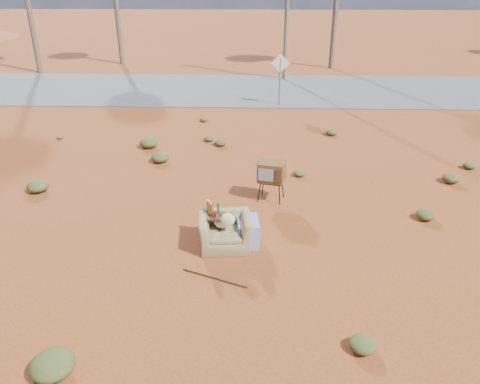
{
  "coord_description": "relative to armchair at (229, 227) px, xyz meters",
  "views": [
    {
      "loc": [
        0.51,
        -7.98,
        5.24
      ],
      "look_at": [
        0.18,
        1.45,
        0.8
      ],
      "focal_mm": 35.0,
      "sensor_mm": 36.0,
      "label": 1
    }
  ],
  "objects": [
    {
      "name": "armchair",
      "position": [
        0.0,
        0.0,
        0.0
      ],
      "size": [
        1.3,
        0.92,
        0.92
      ],
      "rotation": [
        0.0,
        0.0,
        0.11
      ],
      "color": "olive",
      "rests_on": "ground"
    },
    {
      "name": "road_sign",
      "position": [
        1.51,
        11.5,
        1.07
      ],
      "size": [
        0.78,
        0.06,
        2.19
      ],
      "color": "brown",
      "rests_on": "ground"
    },
    {
      "name": "side_table",
      "position": [
        -0.37,
        0.16,
        0.24
      ],
      "size": [
        0.51,
        0.51,
        0.92
      ],
      "rotation": [
        0.0,
        0.0,
        -0.13
      ],
      "color": "#392714",
      "rests_on": "ground"
    },
    {
      "name": "rusty_bar",
      "position": [
        -0.21,
        -1.23,
        -0.41
      ],
      "size": [
        1.26,
        0.58,
        0.04
      ],
      "primitive_type": "cylinder",
      "rotation": [
        0.0,
        1.57,
        -0.41
      ],
      "color": "#462112",
      "rests_on": "ground"
    },
    {
      "name": "highway",
      "position": [
        0.01,
        14.5,
        -0.41
      ],
      "size": [
        140.0,
        7.0,
        0.04
      ],
      "primitive_type": "cube",
      "color": "#565659",
      "rests_on": "ground"
    },
    {
      "name": "ground",
      "position": [
        0.01,
        -0.5,
        -0.43
      ],
      "size": [
        140.0,
        140.0,
        0.0
      ],
      "primitive_type": "plane",
      "color": "brown",
      "rests_on": "ground"
    },
    {
      "name": "tv_unit",
      "position": [
        0.93,
        2.22,
        0.32
      ],
      "size": [
        0.73,
        0.65,
        1.02
      ],
      "rotation": [
        0.0,
        0.0,
        -0.25
      ],
      "color": "black",
      "rests_on": "ground"
    },
    {
      "name": "scrub_patch",
      "position": [
        -0.81,
        3.91,
        -0.29
      ],
      "size": [
        17.49,
        8.07,
        0.33
      ],
      "color": "#484F22",
      "rests_on": "ground"
    }
  ]
}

